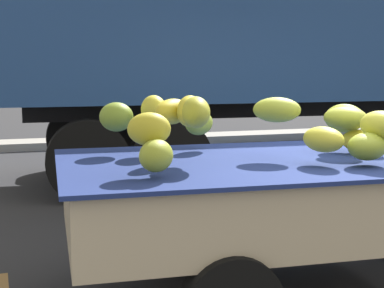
{
  "coord_description": "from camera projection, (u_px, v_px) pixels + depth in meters",
  "views": [
    {
      "loc": [
        -2.92,
        -4.02,
        1.83
      ],
      "look_at": [
        -1.56,
        0.68,
        1.12
      ],
      "focal_mm": 54.67,
      "sensor_mm": 36.0,
      "label": 1
    }
  ],
  "objects": [
    {
      "name": "curb_strip",
      "position": [
        161.0,
        140.0,
        12.93
      ],
      "size": [
        80.0,
        0.8,
        0.16
      ],
      "primitive_type": "cube",
      "color": "gray",
      "rests_on": "ground"
    },
    {
      "name": "semi_trailer",
      "position": [
        369.0,
        16.0,
        9.44
      ],
      "size": [
        12.1,
        3.11,
        3.95
      ],
      "rotation": [
        0.0,
        0.0,
        -0.05
      ],
      "color": "navy",
      "rests_on": "ground"
    }
  ]
}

